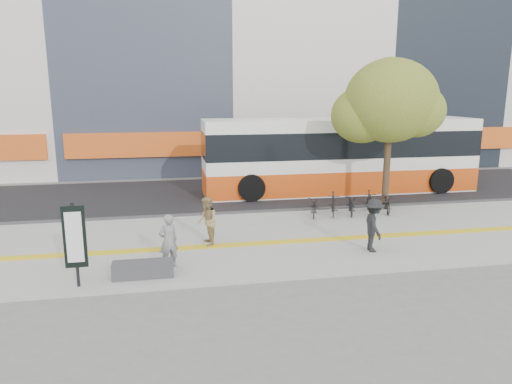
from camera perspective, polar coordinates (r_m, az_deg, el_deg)
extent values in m
plane|color=#62625D|center=(14.21, -2.80, -8.14)|extent=(120.00, 120.00, 0.00)
cube|color=slate|center=(15.60, -3.57, -6.12)|extent=(40.00, 7.00, 0.08)
cube|color=gold|center=(15.11, -3.33, -6.54)|extent=(40.00, 0.45, 0.01)
cube|color=black|center=(22.81, -5.95, -0.30)|extent=(40.00, 8.00, 0.06)
cube|color=#39393B|center=(18.93, -4.91, -2.75)|extent=(40.00, 0.25, 0.14)
cube|color=#E45B1A|center=(27.67, -2.79, 6.08)|extent=(19.00, 0.50, 1.40)
cube|color=#E45B1A|center=(35.03, 27.98, 5.96)|extent=(15.20, 0.50, 1.40)
cube|color=#39393B|center=(12.89, -13.72, -9.22)|extent=(1.60, 0.45, 0.45)
cylinder|color=black|center=(12.52, -21.36, -6.12)|extent=(0.08, 0.08, 2.20)
cube|color=black|center=(12.45, -21.43, -5.16)|extent=(0.55, 0.08, 1.60)
cube|color=white|center=(12.41, -21.48, -5.22)|extent=(0.40, 0.02, 1.30)
cylinder|color=#342117|center=(20.30, 15.77, 2.50)|extent=(0.28, 0.28, 3.20)
ellipsoid|color=#517025|center=(20.04, 16.26, 10.75)|extent=(3.80, 3.80, 3.42)
ellipsoid|color=#517025|center=(20.09, 12.93, 9.22)|extent=(2.60, 2.60, 2.34)
ellipsoid|color=#517025|center=(20.12, 19.02, 9.44)|extent=(2.40, 2.40, 2.16)
ellipsoid|color=#517025|center=(20.89, 16.13, 13.00)|extent=(2.20, 2.20, 1.98)
cube|color=white|center=(23.46, 10.29, 4.47)|extent=(13.53, 2.82, 3.61)
cube|color=#CF4710|center=(23.65, 10.19, 1.62)|extent=(13.56, 2.84, 1.13)
cube|color=black|center=(23.39, 10.35, 5.97)|extent=(13.56, 2.84, 1.24)
cylinder|color=black|center=(21.05, -0.57, 0.52)|extent=(1.24, 0.39, 1.24)
cylinder|color=black|center=(23.78, -1.78, 1.87)|extent=(1.24, 0.39, 1.24)
cylinder|color=black|center=(24.53, 21.77, 1.32)|extent=(1.24, 0.39, 1.24)
cylinder|color=black|center=(26.91, 18.59, 2.45)|extent=(1.24, 0.39, 1.24)
imported|color=black|center=(18.64, 7.21, -1.70)|extent=(1.01, 1.66, 0.82)
imported|color=black|center=(18.88, 9.47, -1.45)|extent=(0.88, 1.58, 0.91)
imported|color=black|center=(19.17, 11.65, -1.47)|extent=(1.01, 1.66, 0.82)
imported|color=black|center=(19.47, 13.78, -1.23)|extent=(0.88, 1.58, 0.91)
imported|color=black|center=(19.81, 15.83, -1.24)|extent=(1.01, 1.66, 0.82)
imported|color=black|center=(13.26, -10.74, -5.95)|extent=(0.66, 0.55, 1.55)
imported|color=#998250|center=(14.98, -6.05, -3.60)|extent=(0.65, 0.81, 1.59)
imported|color=black|center=(14.78, 14.30, -3.99)|extent=(0.76, 1.15, 1.66)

